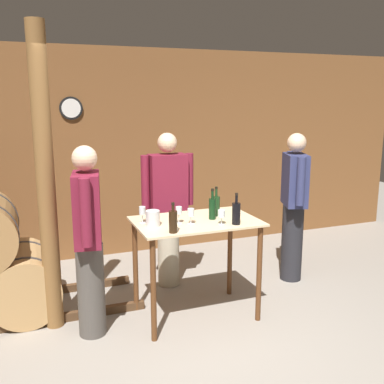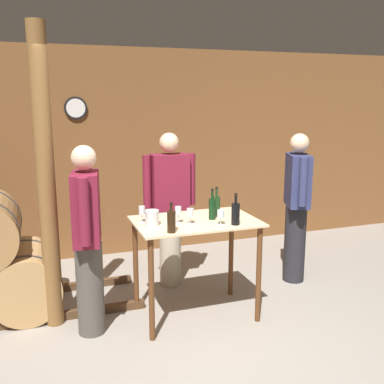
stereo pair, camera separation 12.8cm
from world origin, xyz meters
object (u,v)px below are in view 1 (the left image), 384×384
(wine_bottle_far_left, at_px, (173,221))
(wine_bottle_center, at_px, (216,205))
(person_visitor_bearded, at_px, (88,238))
(wine_bottle_left, at_px, (212,208))
(wine_glass_far_side, at_px, (222,214))
(person_host, at_px, (168,206))
(wooden_post, at_px, (46,183))
(wine_glass_near_right, at_px, (191,213))
(person_visitor_with_scarf, at_px, (294,204))
(wine_glass_near_left, at_px, (142,211))
(ice_bucket, at_px, (153,218))
(wine_bottle_right, at_px, (236,213))
(wine_glass_near_center, at_px, (179,211))

(wine_bottle_far_left, distance_m, wine_bottle_center, 0.69)
(wine_bottle_center, height_order, person_visitor_bearded, person_visitor_bearded)
(wine_bottle_left, bearing_deg, person_visitor_bearded, 179.25)
(wine_glass_far_side, height_order, person_host, person_host)
(wooden_post, relative_size, wine_glass_far_side, 20.02)
(person_host, bearing_deg, wine_glass_near_right, -94.83)
(wooden_post, relative_size, wine_glass_near_right, 18.71)
(wooden_post, xyz_separation_m, person_visitor_with_scarf, (2.65, 0.15, -0.45))
(wooden_post, xyz_separation_m, wine_glass_near_left, (0.81, -0.18, -0.29))
(wine_glass_near_left, height_order, person_visitor_bearded, person_visitor_bearded)
(wine_glass_near_right, relative_size, ice_bucket, 1.04)
(wooden_post, height_order, wine_glass_near_left, wooden_post)
(wine_glass_far_side, relative_size, person_visitor_bearded, 0.08)
(wine_bottle_right, xyz_separation_m, person_host, (-0.30, 1.05, -0.15))
(wine_bottle_center, bearing_deg, person_host, 110.23)
(wooden_post, relative_size, wine_bottle_center, 9.47)
(wine_glass_near_right, xyz_separation_m, ice_bucket, (-0.34, 0.07, -0.03))
(wine_glass_near_left, height_order, ice_bucket, wine_glass_near_left)
(person_visitor_bearded, bearing_deg, wine_glass_far_side, -10.36)
(wine_bottle_left, relative_size, wine_glass_near_right, 2.03)
(wine_bottle_center, distance_m, wine_glass_near_left, 0.73)
(ice_bucket, xyz_separation_m, person_visitor_bearded, (-0.57, 0.03, -0.13))
(wooden_post, height_order, wine_bottle_left, wooden_post)
(wooden_post, height_order, wine_glass_near_right, wooden_post)
(wine_bottle_far_left, relative_size, wine_glass_near_right, 1.82)
(wooden_post, bearing_deg, ice_bucket, -19.29)
(wooden_post, relative_size, ice_bucket, 19.53)
(wine_glass_near_left, distance_m, person_visitor_bearded, 0.54)
(wine_bottle_far_left, xyz_separation_m, wine_bottle_center, (0.57, 0.38, 0.00))
(wine_glass_far_side, xyz_separation_m, person_visitor_with_scarf, (1.19, 0.64, -0.15))
(wine_bottle_center, relative_size, person_visitor_with_scarf, 0.17)
(wine_bottle_far_left, xyz_separation_m, wine_glass_near_left, (-0.16, 0.39, 0.01))
(person_visitor_bearded, bearing_deg, wine_glass_near_right, -6.16)
(wine_bottle_left, distance_m, wine_bottle_right, 0.27)
(ice_bucket, bearing_deg, wine_glass_far_side, -17.46)
(ice_bucket, distance_m, person_visitor_with_scarf, 1.84)
(wine_glass_near_left, bearing_deg, wine_glass_near_right, -26.15)
(ice_bucket, xyz_separation_m, person_visitor_with_scarf, (1.78, 0.45, -0.13))
(wine_glass_far_side, distance_m, person_visitor_with_scarf, 1.36)
(wine_glass_near_center, xyz_separation_m, wine_glass_near_right, (0.09, -0.06, -0.01))
(wooden_post, xyz_separation_m, ice_bucket, (0.87, -0.30, -0.33))
(wine_bottle_far_left, xyz_separation_m, person_host, (0.31, 1.09, -0.15))
(person_host, relative_size, person_visitor_with_scarf, 1.01)
(wine_bottle_far_left, relative_size, wine_glass_far_side, 1.95)
(wine_bottle_center, distance_m, person_host, 0.77)
(person_visitor_with_scarf, bearing_deg, wine_bottle_right, -147.61)
(wine_bottle_far_left, height_order, person_visitor_bearded, person_visitor_bearded)
(wine_glass_near_right, height_order, person_visitor_bearded, person_visitor_bearded)
(wine_bottle_left, xyz_separation_m, wine_bottle_center, (0.09, 0.11, -0.01))
(wine_glass_near_left, bearing_deg, wine_glass_near_center, -24.42)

